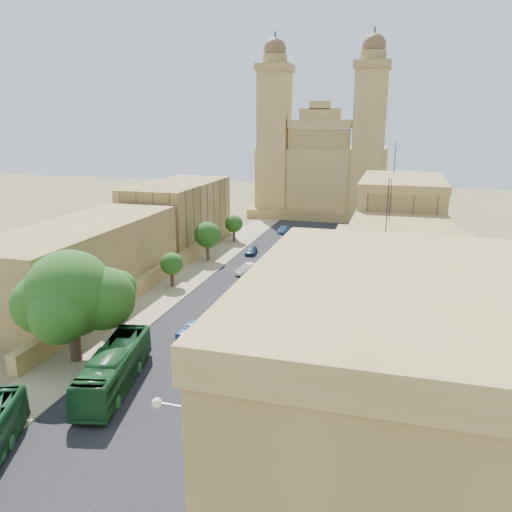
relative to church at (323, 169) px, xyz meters
The scene contains 34 objects.
ground 79.19m from the church, 90.00° to the right, with size 260.00×260.00×0.00m, color brown.
road_surface 49.54m from the church, 90.00° to the right, with size 14.00×140.00×0.01m, color black.
sidewalk_east 50.44m from the church, 78.94° to the right, with size 5.00×140.00×0.01m, color #8C7E5C.
sidewalk_west 50.44m from the church, 101.06° to the right, with size 5.00×140.00×0.01m, color #8C7E5C.
kerb_east 50.02m from the church, 81.81° to the right, with size 0.25×140.00×0.12m, color #8C7E5C.
kerb_west 50.02m from the church, 98.19° to the right, with size 0.25×140.00×0.12m, color #8C7E5C.
townhouse_a 83.22m from the church, 78.94° to the right, with size 9.00×14.00×16.40m.
townhouse_b 69.58m from the church, 76.73° to the right, with size 9.00×14.00×14.90m.
townhouse_c 56.00m from the church, 73.43° to the right, with size 9.00×14.00×17.40m.
townhouse_d 42.84m from the church, 68.07° to the right, with size 9.00×14.00×15.90m.
west_wall 60.55m from the church, 102.04° to the right, with size 1.00×40.00×1.80m, color olive.
west_building_low 63.45m from the church, 106.54° to the right, with size 10.00×28.00×8.40m, color olive.
west_building_mid 39.27m from the church, 117.48° to the right, with size 10.00×22.00×10.00m, color #9F8348.
church is the anchor object (origin of this frame).
ficus_tree 75.30m from the church, 97.19° to the right, with size 9.46×8.71×9.46m.
street_tree_a 67.62m from the church, 98.54° to the right, with size 3.54×3.54×5.44m.
street_tree_b 55.93m from the church, 100.38° to the right, with size 2.73×2.73×4.20m.
street_tree_c 44.15m from the church, 103.21° to the right, with size 3.66×3.66×5.63m.
street_tree_d 32.85m from the church, 108.09° to the right, with size 2.94×2.94×4.52m.
streetlamp 91.04m from the church, 85.13° to the right, with size 2.11×0.44×8.22m.
red_truck 68.69m from the church, 88.34° to the right, with size 2.50×6.29×3.66m.
olive_pickup 59.48m from the church, 84.61° to the right, with size 4.01×5.52×2.09m.
bus_green_north 78.12m from the church, 92.95° to the right, with size 2.59×11.05×3.08m, color #1D5728.
bus_red_east 72.16m from the church, 86.80° to the right, with size 2.49×10.65×2.97m, color #A30400.
bus_cream_east 50.51m from the church, 85.40° to the right, with size 2.21×9.44×2.63m, color #C0BE96.
car_blue_a 67.90m from the church, 91.85° to the right, with size 1.42×3.53×1.20m, color #568BD1.
car_white_a 48.16m from the church, 93.09° to the right, with size 1.40×4.02×1.33m, color beige.
car_cream 61.15m from the church, 87.07° to the right, with size 2.03×4.41×1.22m, color #B9B695.
car_dkblue 38.91m from the church, 97.59° to the right, with size 1.50×3.70×1.07m, color #1A2E4C.
car_white_b 38.52m from the church, 87.66° to the right, with size 1.70×4.23×1.44m, color white.
car_blue_b 23.58m from the church, 99.69° to the right, with size 1.20×3.45×1.14m, color teal.
pedestrian_a 74.50m from the church, 82.29° to the right, with size 0.56×0.37×1.53m, color black.
pedestrian_b 86.82m from the church, 83.45° to the right, with size 0.87×0.68×1.79m, color #322C2A.
pedestrian_c 67.12m from the church, 82.42° to the right, with size 1.09×0.45×1.86m, color #343435.
Camera 1 is at (15.41, -28.69, 19.39)m, focal length 35.00 mm.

